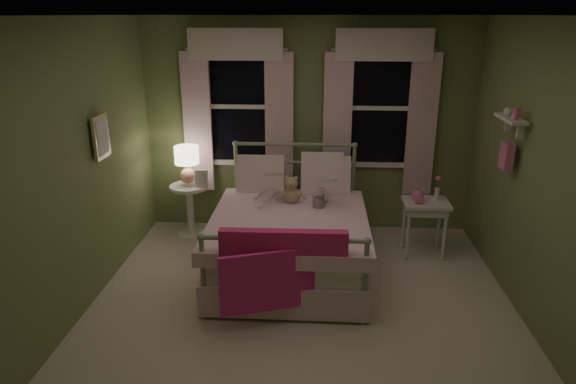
# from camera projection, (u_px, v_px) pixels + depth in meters

# --- Properties ---
(room_shell) EXTENTS (4.20, 4.20, 4.20)m
(room_shell) POSITION_uv_depth(u_px,v_px,m) (302.00, 180.00, 4.29)
(room_shell) COLOR beige
(room_shell) RESTS_ON ground
(bed) EXTENTS (1.58, 2.04, 1.18)m
(bed) POSITION_uv_depth(u_px,v_px,m) (290.00, 237.00, 5.43)
(bed) COLOR white
(bed) RESTS_ON ground
(pink_throw) EXTENTS (1.10, 0.38, 0.71)m
(pink_throw) POSITION_uv_depth(u_px,v_px,m) (283.00, 261.00, 4.39)
(pink_throw) COLOR #DA2A74
(pink_throw) RESTS_ON bed
(child_left) EXTENTS (0.31, 0.22, 0.81)m
(child_left) POSITION_uv_depth(u_px,v_px,m) (267.00, 171.00, 5.65)
(child_left) COLOR #F7D1DD
(child_left) RESTS_ON bed
(child_right) EXTENTS (0.33, 0.26, 0.68)m
(child_right) POSITION_uv_depth(u_px,v_px,m) (318.00, 177.00, 5.64)
(child_right) COLOR #F7D1DD
(child_right) RESTS_ON bed
(book_left) EXTENTS (0.21, 0.14, 0.26)m
(book_left) POSITION_uv_depth(u_px,v_px,m) (265.00, 179.00, 5.42)
(book_left) COLOR beige
(book_left) RESTS_ON child_left
(book_right) EXTENTS (0.21, 0.14, 0.26)m
(book_right) POSITION_uv_depth(u_px,v_px,m) (317.00, 184.00, 5.40)
(book_right) COLOR beige
(book_right) RESTS_ON child_right
(teddy_bear) EXTENTS (0.23, 0.19, 0.32)m
(teddy_bear) POSITION_uv_depth(u_px,v_px,m) (291.00, 192.00, 5.55)
(teddy_bear) COLOR tan
(teddy_bear) RESTS_ON bed
(nightstand_left) EXTENTS (0.46, 0.46, 0.65)m
(nightstand_left) POSITION_uv_depth(u_px,v_px,m) (190.00, 203.00, 6.28)
(nightstand_left) COLOR white
(nightstand_left) RESTS_ON ground
(table_lamp) EXTENTS (0.29, 0.29, 0.46)m
(table_lamp) POSITION_uv_depth(u_px,v_px,m) (187.00, 161.00, 6.10)
(table_lamp) COLOR #E69888
(table_lamp) RESTS_ON nightstand_left
(book_nightstand) EXTENTS (0.20, 0.25, 0.02)m
(book_nightstand) POSITION_uv_depth(u_px,v_px,m) (195.00, 187.00, 6.12)
(book_nightstand) COLOR beige
(book_nightstand) RESTS_ON nightstand_left
(nightstand_right) EXTENTS (0.50, 0.40, 0.64)m
(nightstand_right) POSITION_uv_depth(u_px,v_px,m) (425.00, 210.00, 5.71)
(nightstand_right) COLOR white
(nightstand_right) RESTS_ON ground
(pink_toy) EXTENTS (0.14, 0.19, 0.14)m
(pink_toy) POSITION_uv_depth(u_px,v_px,m) (418.00, 196.00, 5.66)
(pink_toy) COLOR pink
(pink_toy) RESTS_ON nightstand_right
(bud_vase) EXTENTS (0.06, 0.06, 0.28)m
(bud_vase) POSITION_uv_depth(u_px,v_px,m) (437.00, 188.00, 5.67)
(bud_vase) COLOR white
(bud_vase) RESTS_ON nightstand_right
(window_left) EXTENTS (1.34, 0.13, 1.96)m
(window_left) POSITION_uv_depth(u_px,v_px,m) (238.00, 101.00, 6.14)
(window_left) COLOR black
(window_left) RESTS_ON room_shell
(window_right) EXTENTS (1.34, 0.13, 1.96)m
(window_right) POSITION_uv_depth(u_px,v_px,m) (381.00, 102.00, 6.05)
(window_right) COLOR black
(window_right) RESTS_ON room_shell
(wall_shelf) EXTENTS (0.15, 0.50, 0.60)m
(wall_shelf) POSITION_uv_depth(u_px,v_px,m) (509.00, 138.00, 4.77)
(wall_shelf) COLOR white
(wall_shelf) RESTS_ON room_shell
(framed_picture) EXTENTS (0.03, 0.32, 0.42)m
(framed_picture) POSITION_uv_depth(u_px,v_px,m) (101.00, 137.00, 4.90)
(framed_picture) COLOR beige
(framed_picture) RESTS_ON room_shell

